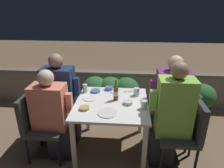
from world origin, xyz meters
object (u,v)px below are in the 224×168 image
Objects in this scene: chair_left_near at (38,120)px; chair_right_far at (183,114)px; person_coral_top at (53,116)px; chair_left_far at (49,107)px; person_navy_jumper at (62,99)px; chair_right_near at (187,128)px; beer_bottle at (116,92)px; person_purple_stripe at (168,104)px; person_green_blouse at (171,117)px; potted_plant at (201,101)px.

chair_left_near is 1.00× the size of chair_right_far.
person_coral_top is 1.36× the size of chair_left_far.
chair_left_near is 0.68× the size of person_navy_jumper.
chair_right_near is 3.16× the size of beer_bottle.
person_purple_stripe is at bearing 5.74° from beer_bottle.
person_purple_stripe is at bearing 10.67° from chair_left_near.
chair_left_near is 1.03m from beer_bottle.
chair_left_near is 1.68m from person_purple_stripe.
chair_left_far is 0.67× the size of person_purple_stripe.
chair_left_far is at bearing 178.65° from person_purple_stripe.
beer_bottle is at bearing -6.44° from chair_left_far.
person_coral_top reaches higher than chair_right_far.
person_navy_jumper is at bearing 171.87° from beer_bottle.
person_navy_jumper is at bearing 165.28° from person_green_blouse.
chair_left_far and chair_right_far have the same top height.
chair_left_near and chair_right_near have the same top height.
potted_plant is at bearing 13.22° from person_navy_jumper.
chair_left_near is 0.22m from person_coral_top.
chair_left_far reaches higher than potted_plant.
chair_right_near is 1.00× the size of chair_right_far.
beer_bottle is (0.96, 0.24, 0.31)m from chair_left_near.
person_green_blouse reaches higher than person_navy_jumper.
person_coral_top is at bearing -90.49° from person_navy_jumper.
beer_bottle is (-0.68, -0.07, 0.17)m from person_purple_stripe.
beer_bottle is (-0.88, -0.07, 0.31)m from chair_right_far.
person_coral_top is 1.36× the size of chair_right_near.
person_navy_jumper is 4.67× the size of beer_bottle.
beer_bottle reaches higher than chair_right_near.
beer_bottle is 1.47m from potted_plant.
chair_left_near is 0.67× the size of person_purple_stripe.
person_green_blouse is 4.81× the size of beer_bottle.
person_navy_jumper is at bearing 167.05° from chair_right_near.
person_purple_stripe is at bearing -139.47° from potted_plant.
person_coral_top reaches higher than chair_right_near.
person_green_blouse is 0.72m from beer_bottle.
potted_plant is at bearing 24.45° from beer_bottle.
person_coral_top is (0.20, 0.00, 0.08)m from chair_left_near.
chair_right_near is at bearing -11.55° from chair_left_far.
chair_left_far is at bearing 119.59° from person_coral_top.
person_green_blouse is 0.33m from person_purple_stripe.
person_navy_jumper is 1.48× the size of chair_right_near.
person_coral_top is at bearing 179.27° from chair_right_near.
person_coral_top is 0.41m from chair_left_far.
beer_bottle is (0.95, -0.11, 0.31)m from chair_left_far.
chair_right_near is (1.80, -0.37, 0.00)m from chair_left_far.
person_purple_stripe reaches higher than chair_left_far.
beer_bottle is (0.75, 0.24, 0.23)m from person_coral_top.
chair_left_near is 1.18× the size of potted_plant.
beer_bottle is at bearing -174.26° from person_purple_stripe.
chair_left_near is 2.39m from potted_plant.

